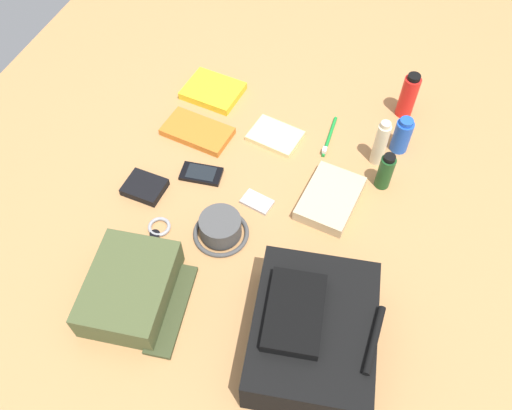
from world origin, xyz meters
TOP-DOWN VIEW (x-y plane):
  - ground_plane at (0.00, 0.00)m, footprint 2.64×2.02m
  - backpack at (0.31, 0.25)m, footprint 0.38×0.32m
  - toiletry_pouch at (0.34, -0.20)m, footprint 0.28×0.27m
  - bucket_hat at (0.10, -0.06)m, footprint 0.15×0.15m
  - sunscreen_spray at (-0.52, 0.31)m, footprint 0.05×0.05m
  - deodorant_spray at (-0.37, 0.32)m, footprint 0.05×0.05m
  - lotion_bottle at (-0.30, 0.27)m, footprint 0.04×0.04m
  - shampoo_bottle at (-0.22, 0.30)m, footprint 0.04×0.04m
  - paperback_novel at (-0.40, -0.29)m, footprint 0.16×0.19m
  - travel_guidebook at (-0.22, -0.27)m, footprint 0.14×0.22m
  - cell_phone at (-0.07, -0.19)m, footprint 0.08×0.13m
  - media_player at (-0.03, -0.01)m, footprint 0.07×0.09m
  - wristwatch at (0.14, -0.23)m, footprint 0.07×0.06m
  - toothbrush at (-0.33, 0.11)m, footprint 0.17×0.02m
  - wallet at (0.03, -0.32)m, footprint 0.10×0.11m
  - notepad at (-0.28, -0.04)m, footprint 0.13×0.17m
  - folded_towel at (-0.11, 0.18)m, footprint 0.21×0.16m

SIDE VIEW (x-z plane):
  - ground_plane at x=0.00m, z-range -0.02..0.00m
  - media_player at x=-0.03m, z-range 0.00..0.01m
  - wristwatch at x=0.14m, z-range 0.00..0.01m
  - cell_phone at x=-0.07m, z-range 0.00..0.01m
  - toothbrush at x=-0.33m, z-range 0.00..0.02m
  - notepad at x=-0.28m, z-range 0.00..0.02m
  - travel_guidebook at x=-0.22m, z-range 0.00..0.02m
  - paperback_novel at x=-0.40m, z-range 0.00..0.02m
  - wallet at x=0.03m, z-range 0.00..0.02m
  - folded_towel at x=-0.11m, z-range 0.00..0.04m
  - bucket_hat at x=0.10m, z-range 0.00..0.06m
  - toiletry_pouch at x=0.34m, z-range 0.00..0.09m
  - deodorant_spray at x=-0.37m, z-range 0.00..0.12m
  - shampoo_bottle at x=-0.22m, z-range 0.00..0.12m
  - backpack at x=0.31m, z-range -0.01..0.15m
  - sunscreen_spray at x=-0.52m, z-range 0.00..0.15m
  - lotion_bottle at x=-0.30m, z-range 0.00..0.16m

